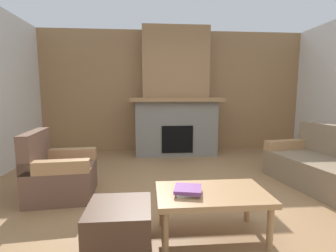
{
  "coord_description": "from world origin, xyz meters",
  "views": [
    {
      "loc": [
        -0.59,
        -2.69,
        1.31
      ],
      "look_at": [
        -0.29,
        1.03,
        0.82
      ],
      "focal_mm": 26.32,
      "sensor_mm": 36.0,
      "label": 1
    }
  ],
  "objects_px": {
    "fireplace": "(175,100)",
    "couch": "(336,170)",
    "armchair": "(59,174)",
    "coffee_table": "(212,197)",
    "ottoman": "(120,228)"
  },
  "relations": [
    {
      "from": "ottoman",
      "to": "fireplace",
      "type": "bearing_deg",
      "value": 76.07
    },
    {
      "from": "couch",
      "to": "ottoman",
      "type": "xyz_separation_m",
      "value": [
        -2.75,
        -1.07,
        -0.09
      ]
    },
    {
      "from": "coffee_table",
      "to": "couch",
      "type": "bearing_deg",
      "value": 25.32
    },
    {
      "from": "ottoman",
      "to": "armchair",
      "type": "bearing_deg",
      "value": 127.08
    },
    {
      "from": "coffee_table",
      "to": "fireplace",
      "type": "bearing_deg",
      "value": 89.58
    },
    {
      "from": "couch",
      "to": "ottoman",
      "type": "bearing_deg",
      "value": -158.78
    },
    {
      "from": "fireplace",
      "to": "ottoman",
      "type": "bearing_deg",
      "value": -103.93
    },
    {
      "from": "couch",
      "to": "coffee_table",
      "type": "height_order",
      "value": "couch"
    },
    {
      "from": "fireplace",
      "to": "armchair",
      "type": "bearing_deg",
      "value": -128.44
    },
    {
      "from": "fireplace",
      "to": "coffee_table",
      "type": "relative_size",
      "value": 2.7
    },
    {
      "from": "armchair",
      "to": "couch",
      "type": "bearing_deg",
      "value": -1.86
    },
    {
      "from": "couch",
      "to": "ottoman",
      "type": "height_order",
      "value": "couch"
    },
    {
      "from": "couch",
      "to": "armchair",
      "type": "height_order",
      "value": "same"
    },
    {
      "from": "fireplace",
      "to": "couch",
      "type": "xyz_separation_m",
      "value": [
        1.92,
        -2.31,
        -0.88
      ]
    },
    {
      "from": "armchair",
      "to": "coffee_table",
      "type": "bearing_deg",
      "value": -31.2
    }
  ]
}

